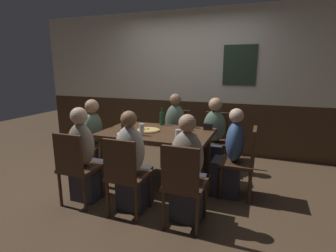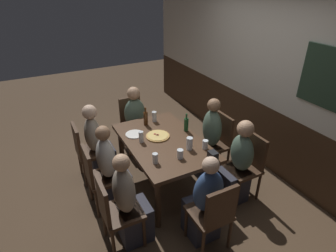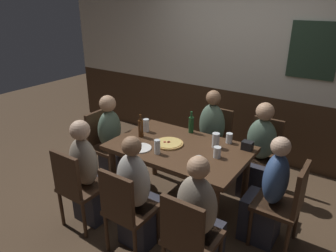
# 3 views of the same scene
# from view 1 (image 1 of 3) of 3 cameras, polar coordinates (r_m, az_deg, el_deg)

# --- Properties ---
(ground_plane) EXTENTS (12.00, 12.00, 0.00)m
(ground_plane) POSITION_cam_1_polar(r_m,az_deg,el_deg) (3.73, -2.31, -12.26)
(ground_plane) COLOR #4C3826
(wall_back) EXTENTS (6.40, 0.13, 2.60)m
(wall_back) POSITION_cam_1_polar(r_m,az_deg,el_deg) (4.95, 5.04, 9.52)
(wall_back) COLOR #3D2819
(wall_back) RESTS_ON ground_plane
(dining_table) EXTENTS (1.45, 0.93, 0.74)m
(dining_table) POSITION_cam_1_polar(r_m,az_deg,el_deg) (3.51, -2.41, -2.55)
(dining_table) COLOR #472D1C
(dining_table) RESTS_ON ground_plane
(chair_head_west) EXTENTS (0.40, 0.40, 0.88)m
(chair_head_west) POSITION_cam_1_polar(r_m,az_deg,el_deg) (4.11, -17.26, -3.09)
(chair_head_west) COLOR #422B1C
(chair_head_west) RESTS_ON ground_plane
(chair_left_near) EXTENTS (0.40, 0.40, 0.88)m
(chair_left_near) POSITION_cam_1_polar(r_m,az_deg,el_deg) (3.16, -19.64, -8.06)
(chair_left_near) COLOR #422B1C
(chair_left_near) RESTS_ON ground_plane
(chair_mid_far) EXTENTS (0.40, 0.40, 0.88)m
(chair_mid_far) POSITION_cam_1_polar(r_m,az_deg,el_deg) (4.35, 2.08, -1.66)
(chair_mid_far) COLOR #422B1C
(chair_mid_far) RESTS_ON ground_plane
(chair_right_far) EXTENTS (0.40, 0.40, 0.88)m
(chair_right_far) POSITION_cam_1_polar(r_m,az_deg,el_deg) (4.20, 10.39, -2.39)
(chair_right_far) COLOR #422B1C
(chair_right_far) RESTS_ON ground_plane
(chair_right_near) EXTENTS (0.40, 0.40, 0.88)m
(chair_right_near) POSITION_cam_1_polar(r_m,az_deg,el_deg) (2.58, 3.35, -12.11)
(chair_right_near) COLOR #422B1C
(chair_right_near) RESTS_ON ground_plane
(chair_head_east) EXTENTS (0.40, 0.40, 0.88)m
(chair_head_east) POSITION_cam_1_polar(r_m,az_deg,el_deg) (3.31, 16.34, -6.88)
(chair_head_east) COLOR #422B1C
(chair_head_east) RESTS_ON ground_plane
(chair_mid_near) EXTENTS (0.40, 0.40, 0.88)m
(chair_mid_near) POSITION_cam_1_polar(r_m,az_deg,el_deg) (2.81, -9.40, -10.07)
(chair_mid_near) COLOR #422B1C
(chair_mid_near) RESTS_ON ground_plane
(person_head_west) EXTENTS (0.37, 0.34, 1.13)m
(person_head_west) POSITION_cam_1_polar(r_m,az_deg,el_deg) (4.02, -15.39, -3.59)
(person_head_west) COLOR #2D2D38
(person_head_west) RESTS_ON ground_plane
(person_left_near) EXTENTS (0.34, 0.37, 1.14)m
(person_left_near) POSITION_cam_1_polar(r_m,az_deg,el_deg) (3.28, -17.81, -7.41)
(person_left_near) COLOR #2D2D38
(person_left_near) RESTS_ON ground_plane
(person_mid_far) EXTENTS (0.34, 0.37, 1.17)m
(person_mid_far) POSITION_cam_1_polar(r_m,az_deg,el_deg) (4.20, 1.39, -2.21)
(person_mid_far) COLOR #2D2D38
(person_mid_far) RESTS_ON ground_plane
(person_right_far) EXTENTS (0.34, 0.37, 1.14)m
(person_right_far) POSITION_cam_1_polar(r_m,az_deg,el_deg) (4.05, 9.98, -3.15)
(person_right_far) COLOR #2D2D38
(person_right_far) RESTS_ON ground_plane
(person_right_near) EXTENTS (0.34, 0.37, 1.14)m
(person_right_near) POSITION_cam_1_polar(r_m,az_deg,el_deg) (2.73, 4.36, -11.12)
(person_right_near) COLOR #2D2D38
(person_right_near) RESTS_ON ground_plane
(person_head_east) EXTENTS (0.37, 0.34, 1.11)m
(person_head_east) POSITION_cam_1_polar(r_m,az_deg,el_deg) (3.33, 13.46, -7.21)
(person_head_east) COLOR #2D2D38
(person_head_east) RESTS_ON ground_plane
(person_mid_near) EXTENTS (0.34, 0.37, 1.14)m
(person_mid_near) POSITION_cam_1_polar(r_m,az_deg,el_deg) (2.95, -7.81, -9.33)
(person_mid_near) COLOR #2D2D38
(person_mid_near) RESTS_ON ground_plane
(pizza) EXTENTS (0.31, 0.31, 0.03)m
(pizza) POSITION_cam_1_polar(r_m,az_deg,el_deg) (3.51, -4.40, -0.90)
(pizza) COLOR tan
(pizza) RESTS_ON dining_table
(pint_glass_pale) EXTENTS (0.08, 0.08, 0.16)m
(pint_glass_pale) POSITION_cam_1_polar(r_m,az_deg,el_deg) (3.54, 3.65, 0.19)
(pint_glass_pale) COLOR silver
(pint_glass_pale) RESTS_ON dining_table
(beer_glass_tall) EXTENTS (0.07, 0.07, 0.11)m
(beer_glass_tall) POSITION_cam_1_polar(r_m,az_deg,el_deg) (3.70, 5.55, 0.39)
(beer_glass_tall) COLOR silver
(beer_glass_tall) RESTS_ON dining_table
(tumbler_water) EXTENTS (0.07, 0.07, 0.15)m
(tumbler_water) POSITION_cam_1_polar(r_m,az_deg,el_deg) (3.81, -9.25, 0.90)
(tumbler_water) COLOR silver
(tumbler_water) RESTS_ON dining_table
(pint_glass_stout) EXTENTS (0.06, 0.06, 0.12)m
(pint_glass_stout) POSITION_cam_1_polar(r_m,az_deg,el_deg) (3.07, 2.20, -2.08)
(pint_glass_stout) COLOR silver
(pint_glass_stout) RESTS_ON dining_table
(beer_glass_half) EXTENTS (0.07, 0.07, 0.11)m
(beer_glass_half) POSITION_cam_1_polar(r_m,az_deg,el_deg) (3.33, 4.54, -0.94)
(beer_glass_half) COLOR silver
(beer_glass_half) RESTS_ON dining_table
(highball_clear) EXTENTS (0.06, 0.06, 0.15)m
(highball_clear) POSITION_cam_1_polar(r_m,az_deg,el_deg) (3.27, -5.82, -0.94)
(highball_clear) COLOR silver
(highball_clear) RESTS_ON dining_table
(beer_bottle_green) EXTENTS (0.06, 0.06, 0.26)m
(beer_bottle_green) POSITION_cam_1_polar(r_m,az_deg,el_deg) (3.85, -1.40, 1.73)
(beer_bottle_green) COLOR #194723
(beer_bottle_green) RESTS_ON dining_table
(beer_bottle_brown) EXTENTS (0.06, 0.06, 0.27)m
(beer_bottle_brown) POSITION_cam_1_polar(r_m,az_deg,el_deg) (3.65, -9.87, 1.01)
(beer_bottle_brown) COLOR #42230F
(beer_bottle_brown) RESTS_ON dining_table
(plate_white_large) EXTENTS (0.24, 0.24, 0.01)m
(plate_white_large) POSITION_cam_1_polar(r_m,az_deg,el_deg) (3.38, -9.17, -1.68)
(plate_white_large) COLOR white
(plate_white_large) RESTS_ON dining_table
(condiment_caddy) EXTENTS (0.11, 0.09, 0.09)m
(condiment_caddy) POSITION_cam_1_polar(r_m,az_deg,el_deg) (3.61, 8.80, -0.10)
(condiment_caddy) COLOR black
(condiment_caddy) RESTS_ON dining_table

